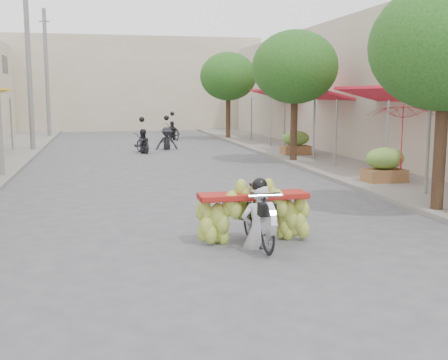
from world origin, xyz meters
TOP-DOWN VIEW (x-y plane):
  - ground at (0.00, 0.00)m, footprint 120.00×120.00m
  - sidewalk_right at (7.00, 15.00)m, footprint 4.00×60.00m
  - shophouse_row_right at (11.99, 14.00)m, footprint 9.77×40.00m
  - far_building at (0.00, 38.00)m, footprint 20.00×6.00m
  - utility_pole_far at (-5.40, 21.00)m, footprint 0.60×0.24m
  - utility_pole_back at (-5.40, 30.00)m, footprint 0.60×0.24m
  - street_tree_near at (5.40, 4.00)m, footprint 3.40×3.40m
  - street_tree_mid at (5.40, 14.00)m, footprint 3.40×3.40m
  - street_tree_far at (5.40, 26.00)m, footprint 3.40×3.40m
  - produce_crate_mid at (6.20, 8.00)m, footprint 1.20×0.88m
  - produce_crate_far at (6.20, 16.00)m, footprint 1.20×0.88m
  - banana_motorbike at (0.59, 2.27)m, footprint 2.20×1.95m
  - market_umbrella at (5.95, 6.59)m, footprint 2.14×2.14m
  - pedestrian at (6.24, 16.61)m, footprint 0.94×0.85m
  - bg_motorbike_a at (-0.28, 19.06)m, footprint 0.97×1.71m
  - bg_motorbike_b at (1.02, 20.46)m, footprint 1.11×1.61m
  - bg_motorbike_c at (2.05, 26.45)m, footprint 1.07×1.86m

SIDE VIEW (x-z plane):
  - ground at x=0.00m, z-range 0.00..0.00m
  - sidewalk_right at x=7.00m, z-range 0.00..0.12m
  - produce_crate_mid at x=6.20m, z-range 0.13..1.29m
  - produce_crate_far at x=6.20m, z-range 0.13..1.29m
  - banana_motorbike at x=0.59m, z-range -0.36..1.79m
  - bg_motorbike_a at x=-0.28m, z-range -0.23..1.72m
  - bg_motorbike_c at x=2.05m, z-range -0.20..1.75m
  - bg_motorbike_b at x=1.02m, z-range -0.11..1.84m
  - pedestrian at x=6.24m, z-range 0.12..1.75m
  - market_umbrella at x=5.95m, z-range 1.60..3.43m
  - shophouse_row_right at x=11.99m, z-range 0.00..6.00m
  - far_building at x=0.00m, z-range 0.00..7.00m
  - street_tree_near at x=5.40m, z-range 1.16..6.41m
  - street_tree_mid at x=5.40m, z-range 1.16..6.41m
  - street_tree_far at x=5.40m, z-range 1.16..6.41m
  - utility_pole_far at x=-5.40m, z-range 0.03..8.03m
  - utility_pole_back at x=-5.40m, z-range 0.03..8.03m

